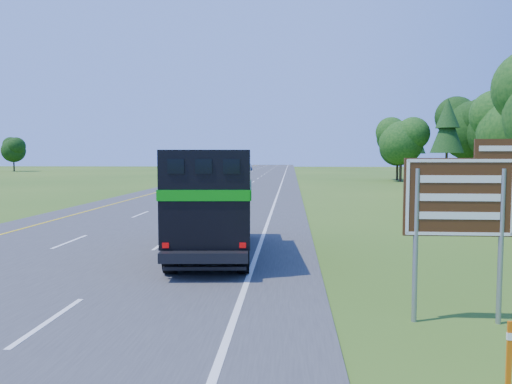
{
  "coord_description": "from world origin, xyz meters",
  "views": [
    {
      "loc": [
        6.64,
        -7.43,
        3.33
      ],
      "look_at": [
        4.84,
        18.12,
        1.48
      ],
      "focal_mm": 35.0,
      "sensor_mm": 36.0,
      "label": 1
    }
  ],
  "objects_px": {
    "horse_truck": "(214,199)",
    "exit_sign": "(461,205)",
    "far_car": "(247,167)",
    "white_suv": "(208,176)"
  },
  "relations": [
    {
      "from": "exit_sign",
      "to": "horse_truck",
      "type": "bearing_deg",
      "value": 133.1
    },
    {
      "from": "horse_truck",
      "to": "white_suv",
      "type": "distance_m",
      "value": 44.17
    },
    {
      "from": "white_suv",
      "to": "far_car",
      "type": "relative_size",
      "value": 1.34
    },
    {
      "from": "horse_truck",
      "to": "exit_sign",
      "type": "xyz_separation_m",
      "value": [
        5.9,
        -6.34,
        0.49
      ]
    },
    {
      "from": "white_suv",
      "to": "far_car",
      "type": "xyz_separation_m",
      "value": [
        -0.03,
        54.27,
        -0.08
      ]
    },
    {
      "from": "far_car",
      "to": "horse_truck",
      "type": "bearing_deg",
      "value": -82.15
    },
    {
      "from": "horse_truck",
      "to": "exit_sign",
      "type": "relative_size",
      "value": 2.18
    },
    {
      "from": "horse_truck",
      "to": "white_suv",
      "type": "xyz_separation_m",
      "value": [
        -7.47,
        43.52,
        -0.94
      ]
    },
    {
      "from": "white_suv",
      "to": "far_car",
      "type": "height_order",
      "value": "white_suv"
    },
    {
      "from": "horse_truck",
      "to": "exit_sign",
      "type": "distance_m",
      "value": 8.67
    }
  ]
}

